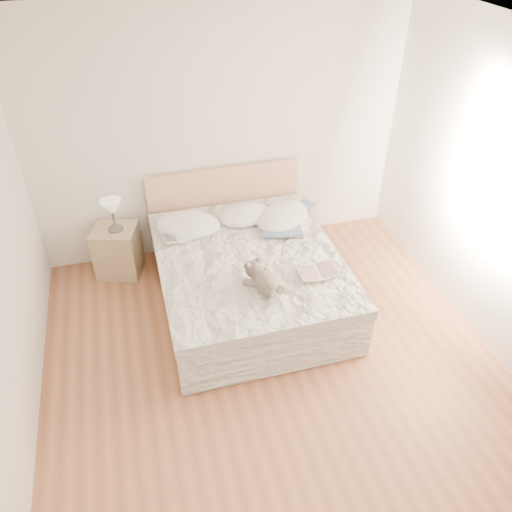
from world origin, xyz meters
name	(u,v)px	position (x,y,z in m)	size (l,w,h in m)	color
floor	(282,385)	(0.00, 0.00, 0.00)	(4.00, 4.50, 0.00)	brown
ceiling	(298,61)	(0.00, 0.00, 2.70)	(4.00, 4.50, 0.00)	white
wall_back	(220,135)	(0.00, 2.25, 1.35)	(4.00, 0.02, 2.70)	silver
window	(507,190)	(1.99, 0.30, 1.45)	(0.02, 1.30, 1.10)	white
bed	(247,274)	(0.00, 1.19, 0.31)	(1.72, 2.14, 1.00)	tan
nightstand	(118,251)	(-1.24, 1.98, 0.28)	(0.45, 0.40, 0.56)	tan
table_lamp	(112,209)	(-1.21, 1.97, 0.81)	(0.25, 0.25, 0.35)	#4D4743
pillow_left	(188,225)	(-0.48, 1.72, 0.64)	(0.66, 0.46, 0.20)	white
pillow_middle	(245,215)	(0.14, 1.76, 0.64)	(0.57, 0.40, 0.17)	white
pillow_right	(282,216)	(0.51, 1.63, 0.64)	(0.67, 0.47, 0.20)	silver
blouse	(280,221)	(0.46, 1.57, 0.63)	(0.64, 0.69, 0.03)	#3C4D68
photo_book	(177,238)	(-0.63, 1.54, 0.63)	(0.29, 0.20, 0.02)	white
childrens_book	(317,271)	(0.53, 0.66, 0.63)	(0.38, 0.25, 0.02)	beige
teddy_bear	(265,287)	(0.00, 0.55, 0.65)	(0.26, 0.37, 0.20)	#62564C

